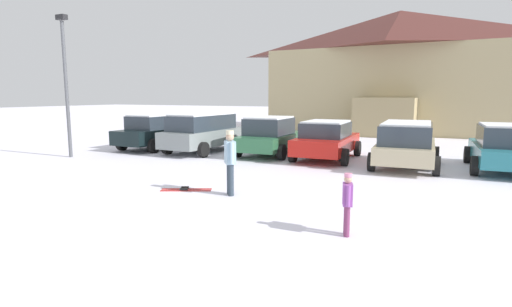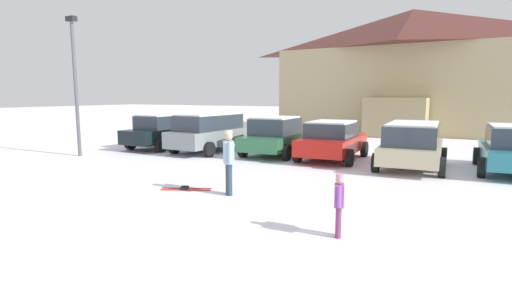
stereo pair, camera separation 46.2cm
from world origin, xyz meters
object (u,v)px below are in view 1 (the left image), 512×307
at_px(parked_green_coupe, 270,136).
at_px(skier_adult_in_blue_parka, 230,159).
at_px(skier_child_in_purple_jacket, 347,201).
at_px(pair_of_skis, 186,189).
at_px(parked_black_sedan, 156,131).
at_px(parked_grey_wagon, 203,131).
at_px(ski_lodge, 397,71).
at_px(parked_beige_suv, 406,143).
at_px(lamp_post, 66,79).
at_px(parked_teal_hatchback, 506,148).
at_px(parked_red_sedan, 327,140).

bearing_deg(parked_green_coupe, skier_adult_in_blue_parka, -74.12).
distance_m(skier_child_in_purple_jacket, pair_of_skis, 5.05).
relative_size(parked_black_sedan, parked_grey_wagon, 0.97).
bearing_deg(ski_lodge, parked_beige_suv, -81.47).
bearing_deg(lamp_post, parked_teal_hatchback, 15.16).
bearing_deg(parked_green_coupe, skier_child_in_purple_jacket, -57.94).
xyz_separation_m(parked_beige_suv, parked_teal_hatchback, (3.09, 0.65, -0.07)).
height_order(ski_lodge, parked_beige_suv, ski_lodge).
bearing_deg(pair_of_skis, parked_green_coupe, 95.06).
bearing_deg(parked_red_sedan, parked_teal_hatchback, 1.37).
height_order(parked_grey_wagon, parked_green_coupe, parked_grey_wagon).
height_order(parked_red_sedan, parked_teal_hatchback, parked_teal_hatchback).
bearing_deg(parked_red_sedan, parked_green_coupe, 176.98).
distance_m(parked_red_sedan, pair_of_skis, 7.16).
distance_m(skier_child_in_purple_jacket, lamp_post, 13.52).
bearing_deg(parked_green_coupe, parked_black_sedan, -174.56).
bearing_deg(parked_black_sedan, skier_child_in_purple_jacket, -35.67).
xyz_separation_m(parked_green_coupe, parked_teal_hatchback, (8.66, 0.01, -0.02)).
xyz_separation_m(parked_black_sedan, skier_adult_in_blue_parka, (7.77, -6.35, 0.11)).
bearing_deg(parked_grey_wagon, skier_adult_in_blue_parka, -51.45).
relative_size(ski_lodge, parked_teal_hatchback, 4.02).
relative_size(parked_grey_wagon, parked_red_sedan, 1.05).
bearing_deg(parked_teal_hatchback, ski_lodge, 110.32).
distance_m(parked_green_coupe, parked_red_sedan, 2.53).
xyz_separation_m(parked_black_sedan, parked_green_coupe, (5.81, 0.55, -0.00)).
bearing_deg(lamp_post, parked_green_coupe, 30.76).
distance_m(parked_black_sedan, parked_teal_hatchback, 14.48).
bearing_deg(skier_adult_in_blue_parka, parked_red_sedan, 85.27).
bearing_deg(parked_grey_wagon, lamp_post, -137.88).
xyz_separation_m(pair_of_skis, lamp_post, (-7.81, 2.71, 3.18)).
xyz_separation_m(parked_grey_wagon, skier_adult_in_blue_parka, (5.05, -6.33, 0.01)).
bearing_deg(parked_red_sedan, ski_lodge, 86.96).
distance_m(skier_adult_in_blue_parka, pair_of_skis, 1.63).
distance_m(parked_beige_suv, lamp_post, 13.47).
bearing_deg(parked_beige_suv, ski_lodge, 98.53).
height_order(parked_teal_hatchback, skier_adult_in_blue_parka, skier_adult_in_blue_parka).
bearing_deg(skier_adult_in_blue_parka, parked_beige_suv, 60.09).
relative_size(parked_black_sedan, skier_adult_in_blue_parka, 2.61).
relative_size(pair_of_skis, lamp_post, 0.24).
bearing_deg(parked_beige_suv, parked_black_sedan, 179.60).
bearing_deg(lamp_post, pair_of_skis, -19.11).
bearing_deg(ski_lodge, parked_black_sedan, -121.19).
bearing_deg(parked_grey_wagon, parked_beige_suv, -0.44).
height_order(ski_lodge, parked_green_coupe, ski_lodge).
distance_m(parked_red_sedan, lamp_post, 10.84).
height_order(ski_lodge, parked_black_sedan, ski_lodge).
height_order(parked_beige_suv, skier_child_in_purple_jacket, parked_beige_suv).
height_order(parked_teal_hatchback, skier_child_in_purple_jacket, parked_teal_hatchback).
bearing_deg(pair_of_skis, parked_teal_hatchback, 41.05).
distance_m(parked_black_sedan, skier_child_in_purple_jacket, 13.76).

